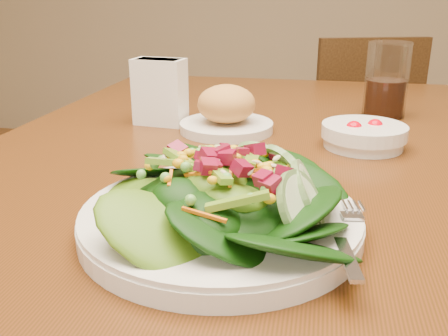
# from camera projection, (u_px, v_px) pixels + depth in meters

# --- Properties ---
(dining_table) EXTENTS (0.90, 1.40, 0.75)m
(dining_table) POSITION_uv_depth(u_px,v_px,m) (244.00, 210.00, 0.84)
(dining_table) COLOR #50260F
(dining_table) RESTS_ON ground_plane
(chair_far) EXTENTS (0.49, 0.49, 0.85)m
(chair_far) POSITION_uv_depth(u_px,v_px,m) (352.00, 145.00, 1.86)
(chair_far) COLOR #412911
(chair_far) RESTS_ON ground_plane
(salad_plate) EXTENTS (0.31, 0.31, 0.09)m
(salad_plate) POSITION_uv_depth(u_px,v_px,m) (230.00, 204.00, 0.53)
(salad_plate) COLOR white
(salad_plate) RESTS_ON dining_table
(bread_plate) EXTENTS (0.17, 0.17, 0.09)m
(bread_plate) POSITION_uv_depth(u_px,v_px,m) (226.00, 113.00, 0.91)
(bread_plate) COLOR white
(bread_plate) RESTS_ON dining_table
(tomato_bowl) EXTENTS (0.14, 0.14, 0.05)m
(tomato_bowl) POSITION_uv_depth(u_px,v_px,m) (364.00, 135.00, 0.83)
(tomato_bowl) COLOR white
(tomato_bowl) RESTS_ON dining_table
(drinking_glass) EXTENTS (0.09, 0.09, 0.15)m
(drinking_glass) POSITION_uv_depth(u_px,v_px,m) (386.00, 85.00, 1.01)
(drinking_glass) COLOR silver
(drinking_glass) RESTS_ON dining_table
(napkin_holder) EXTENTS (0.10, 0.06, 0.13)m
(napkin_holder) POSITION_uv_depth(u_px,v_px,m) (160.00, 90.00, 0.95)
(napkin_holder) COLOR white
(napkin_holder) RESTS_ON dining_table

